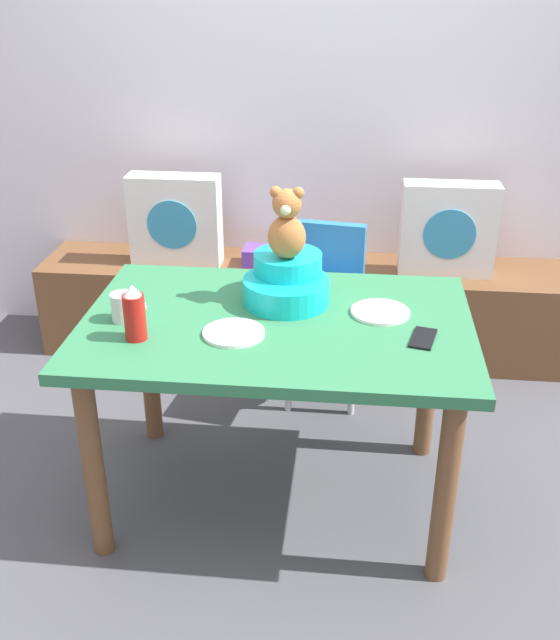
{
  "coord_description": "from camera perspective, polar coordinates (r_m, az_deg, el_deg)",
  "views": [
    {
      "loc": [
        0.24,
        -2.19,
        1.82
      ],
      "look_at": [
        0.0,
        0.1,
        0.69
      ],
      "focal_mm": 41.4,
      "sensor_mm": 36.0,
      "label": 1
    }
  ],
  "objects": [
    {
      "name": "ground_plane",
      "position": [
        2.86,
        -0.22,
        -13.4
      ],
      "size": [
        8.0,
        8.0,
        0.0
      ],
      "primitive_type": "plane",
      "color": "#4C4C51"
    },
    {
      "name": "back_wall",
      "position": [
        3.69,
        2.31,
        18.02
      ],
      "size": [
        4.4,
        0.1,
        2.6
      ],
      "primitive_type": "cube",
      "color": "silver",
      "rests_on": "ground_plane"
    },
    {
      "name": "window_bench",
      "position": [
        3.74,
        1.73,
        0.96
      ],
      "size": [
        2.6,
        0.44,
        0.46
      ],
      "primitive_type": "cube",
      "color": "brown",
      "rests_on": "ground_plane"
    },
    {
      "name": "pillow_floral_left",
      "position": [
        3.65,
        -8.1,
        7.66
      ],
      "size": [
        0.44,
        0.15,
        0.44
      ],
      "color": "white",
      "rests_on": "window_bench"
    },
    {
      "name": "pillow_floral_right",
      "position": [
        3.57,
        12.86,
        6.85
      ],
      "size": [
        0.44,
        0.15,
        0.44
      ],
      "color": "white",
      "rests_on": "window_bench"
    },
    {
      "name": "book_stack",
      "position": [
        3.65,
        -1.26,
        4.97
      ],
      "size": [
        0.2,
        0.14,
        0.09
      ],
      "primitive_type": "cube",
      "color": "#623BBB",
      "rests_on": "window_bench"
    },
    {
      "name": "dining_table",
      "position": [
        2.51,
        -0.24,
        -2.17
      ],
      "size": [
        1.3,
        0.86,
        0.74
      ],
      "color": "#2D7247",
      "rests_on": "ground_plane"
    },
    {
      "name": "highchair",
      "position": [
        3.21,
        3.46,
        2.24
      ],
      "size": [
        0.36,
        0.49,
        0.79
      ],
      "color": "#2672B2",
      "rests_on": "ground_plane"
    },
    {
      "name": "infant_seat_teal",
      "position": [
        2.57,
        0.51,
        3.0
      ],
      "size": [
        0.3,
        0.33,
        0.16
      ],
      "color": "#12BABD",
      "rests_on": "dining_table"
    },
    {
      "name": "teddy_bear",
      "position": [
        2.49,
        0.53,
        7.35
      ],
      "size": [
        0.13,
        0.12,
        0.25
      ],
      "color": "#B36B37",
      "rests_on": "infant_seat_teal"
    },
    {
      "name": "ketchup_bottle",
      "position": [
        2.34,
        -11.19,
        0.48
      ],
      "size": [
        0.07,
        0.07,
        0.18
      ],
      "color": "red",
      "rests_on": "dining_table"
    },
    {
      "name": "coffee_mug",
      "position": [
        2.49,
        -11.97,
        0.99
      ],
      "size": [
        0.12,
        0.08,
        0.09
      ],
      "color": "silver",
      "rests_on": "dining_table"
    },
    {
      "name": "dinner_plate_near",
      "position": [
        2.52,
        7.76,
        0.61
      ],
      "size": [
        0.2,
        0.2,
        0.01
      ],
      "primitive_type": "cylinder",
      "color": "white",
      "rests_on": "dining_table"
    },
    {
      "name": "dinner_plate_far",
      "position": [
        2.36,
        -3.6,
        -1.01
      ],
      "size": [
        0.2,
        0.2,
        0.01
      ],
      "primitive_type": "cylinder",
      "color": "white",
      "rests_on": "dining_table"
    },
    {
      "name": "cell_phone",
      "position": [
        2.37,
        11.0,
        -1.39
      ],
      "size": [
        0.1,
        0.16,
        0.01
      ],
      "primitive_type": "cube",
      "rotation": [
        0.0,
        0.0,
        2.91
      ],
      "color": "black",
      "rests_on": "dining_table"
    }
  ]
}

